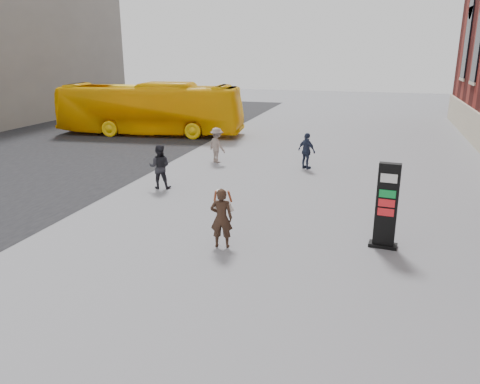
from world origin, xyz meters
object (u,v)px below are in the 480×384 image
(pedestrian_a, at_px, (160,167))
(pedestrian_b, at_px, (217,145))
(info_pylon, at_px, (387,206))
(bus, at_px, (150,109))
(pedestrian_c, at_px, (307,151))
(woman, at_px, (221,217))

(pedestrian_a, bearing_deg, pedestrian_b, -111.88)
(info_pylon, distance_m, bus, 19.75)
(pedestrian_b, bearing_deg, pedestrian_c, -146.07)
(woman, bearing_deg, pedestrian_c, -105.67)
(info_pylon, xyz_separation_m, bus, (-13.93, 14.00, 0.43))
(info_pylon, distance_m, pedestrian_c, 8.66)
(pedestrian_a, bearing_deg, info_pylon, 144.15)
(pedestrian_b, bearing_deg, pedestrian_a, 115.74)
(info_pylon, xyz_separation_m, woman, (-4.18, -1.21, -0.32))
(pedestrian_b, relative_size, pedestrian_c, 1.02)
(info_pylon, relative_size, pedestrian_c, 1.44)
(info_pylon, relative_size, woman, 1.42)
(bus, height_order, pedestrian_a, bus)
(woman, height_order, bus, bus)
(info_pylon, xyz_separation_m, pedestrian_b, (-7.51, 8.02, -0.34))
(pedestrian_a, relative_size, pedestrian_c, 1.05)
(info_pylon, bearing_deg, pedestrian_c, 117.69)
(pedestrian_a, height_order, pedestrian_b, pedestrian_a)
(bus, bearing_deg, woman, -154.23)
(bus, relative_size, pedestrian_a, 6.74)
(pedestrian_b, bearing_deg, bus, -8.78)
(woman, distance_m, pedestrian_a, 6.11)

